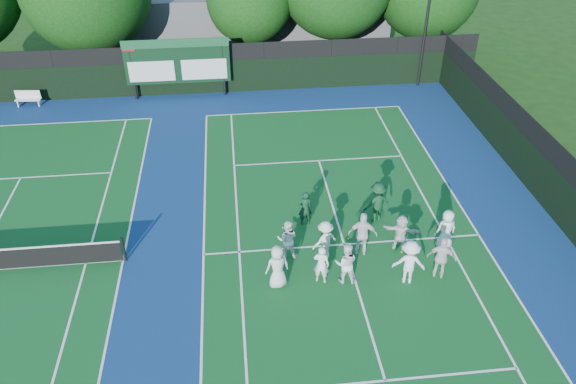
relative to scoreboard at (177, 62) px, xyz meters
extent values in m
plane|color=#183C10|center=(7.01, -15.59, -2.19)|extent=(120.00, 120.00, 0.00)
cube|color=navy|center=(1.01, -14.59, -2.19)|extent=(34.00, 32.00, 0.01)
cube|color=#10521F|center=(7.01, -14.59, -2.18)|extent=(10.97, 23.77, 0.00)
cube|color=white|center=(7.01, -2.70, -2.18)|extent=(10.97, 0.08, 0.00)
cube|color=white|center=(1.53, -14.59, -2.18)|extent=(0.08, 23.77, 0.00)
cube|color=white|center=(12.50, -14.59, -2.18)|extent=(0.08, 23.77, 0.00)
cube|color=white|center=(2.90, -14.59, -2.18)|extent=(0.08, 23.77, 0.00)
cube|color=white|center=(11.13, -14.59, -2.18)|extent=(0.08, 23.77, 0.00)
cube|color=white|center=(7.01, -20.99, -2.18)|extent=(8.23, 0.08, 0.00)
cube|color=white|center=(7.01, -8.19, -2.18)|extent=(8.23, 0.08, 0.00)
cube|color=white|center=(7.01, -14.59, -2.18)|extent=(0.08, 12.80, 0.00)
cube|color=white|center=(-6.99, -2.70, -2.18)|extent=(10.97, 0.08, 0.00)
cube|color=white|center=(-1.50, -14.59, -2.18)|extent=(0.08, 23.77, 0.00)
cube|color=white|center=(-2.87, -14.59, -2.18)|extent=(0.08, 23.77, 0.00)
cube|color=white|center=(-6.99, -8.19, -2.18)|extent=(8.23, 0.08, 0.00)
cube|color=black|center=(1.01, 0.41, -1.19)|extent=(34.00, 0.08, 2.00)
cube|color=black|center=(1.01, 0.41, 0.31)|extent=(34.00, 0.05, 1.00)
cube|color=black|center=(16.01, -14.59, -1.19)|extent=(0.08, 32.00, 2.00)
cylinder|color=black|center=(-2.59, 0.01, -0.44)|extent=(0.16, 0.16, 3.50)
cylinder|color=black|center=(2.61, 0.01, -0.44)|extent=(0.16, 0.16, 3.50)
cube|color=black|center=(0.01, 0.01, 0.01)|extent=(6.00, 0.15, 2.60)
cube|color=#154A27|center=(0.01, -0.09, 1.11)|extent=(6.00, 0.05, 0.50)
cube|color=silver|center=(-1.49, -0.09, -0.49)|extent=(2.60, 0.04, 1.20)
cube|color=silver|center=(1.51, -0.09, -0.49)|extent=(2.60, 0.04, 1.20)
cube|color=#A50D1E|center=(-2.59, -0.09, 1.01)|extent=(0.70, 0.04, 0.50)
cube|color=#58595D|center=(5.01, 8.41, -0.19)|extent=(18.00, 6.00, 4.00)
cylinder|color=black|center=(14.51, 0.11, 2.81)|extent=(0.16, 0.16, 10.00)
cylinder|color=black|center=(-1.39, -14.59, -1.64)|extent=(0.10, 0.10, 1.10)
cube|color=silver|center=(-8.61, -0.29, -1.79)|extent=(1.46, 0.51, 0.06)
cube|color=silver|center=(-8.61, -0.14, -1.52)|extent=(1.43, 0.19, 0.48)
cube|color=silver|center=(-9.19, -0.29, -2.00)|extent=(0.09, 0.34, 0.38)
cube|color=silver|center=(-8.04, -0.29, -2.00)|extent=(0.09, 0.34, 0.38)
cylinder|color=black|center=(-5.21, 3.91, -0.91)|extent=(0.44, 0.44, 2.57)
cylinder|color=black|center=(4.44, 3.91, -0.97)|extent=(0.44, 0.44, 2.45)
sphere|color=#0C340B|center=(4.44, 3.91, 2.24)|extent=(5.28, 5.28, 5.28)
sphere|color=#0C340B|center=(5.04, 4.21, 1.71)|extent=(3.69, 3.69, 3.69)
cylinder|color=black|center=(9.83, 3.91, -0.78)|extent=(0.44, 0.44, 2.82)
cylinder|color=black|center=(15.69, 3.91, -0.95)|extent=(0.44, 0.44, 2.47)
sphere|color=#BAD418|center=(5.86, -15.86, -2.16)|extent=(0.07, 0.07, 0.07)
sphere|color=#BAD418|center=(7.22, -14.29, -2.16)|extent=(0.07, 0.07, 0.07)
sphere|color=#BAD418|center=(4.73, -13.28, -2.16)|extent=(0.07, 0.07, 0.07)
sphere|color=#BAD418|center=(9.12, -15.31, -2.16)|extent=(0.07, 0.07, 0.07)
imported|color=silver|center=(4.20, -16.54, -1.32)|extent=(0.95, 0.72, 1.74)
imported|color=white|center=(5.77, -16.51, -1.40)|extent=(0.67, 0.55, 1.58)
imported|color=white|center=(6.63, -16.58, -1.36)|extent=(0.89, 0.75, 1.66)
imported|color=white|center=(8.86, -16.84, -1.30)|extent=(1.27, 0.91, 1.78)
imported|color=silver|center=(10.09, -16.73, -1.32)|extent=(1.11, 0.78, 1.75)
imported|color=white|center=(4.72, -14.98, -1.38)|extent=(0.88, 0.74, 1.62)
imported|color=white|center=(6.12, -15.16, -1.40)|extent=(1.18, 0.95, 1.59)
imported|color=white|center=(7.55, -15.16, -1.26)|extent=(1.17, 0.70, 1.87)
imported|color=silver|center=(9.09, -15.01, -1.42)|extent=(1.49, 0.93, 1.53)
imported|color=white|center=(10.82, -15.12, -1.34)|extent=(0.89, 0.64, 1.69)
imported|color=#0E361E|center=(5.65, -13.07, -1.40)|extent=(0.61, 0.43, 1.57)
imported|color=#103B1F|center=(8.60, -13.18, -1.28)|extent=(1.31, 0.95, 1.83)
camera|label=1|loc=(2.95, -31.26, 11.93)|focal=35.00mm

